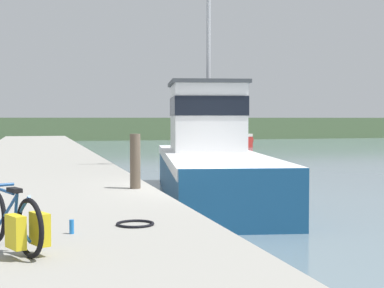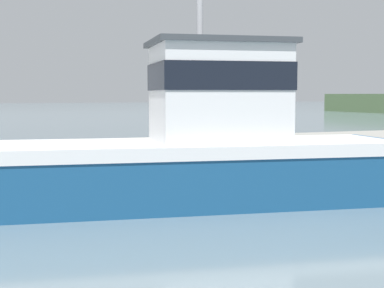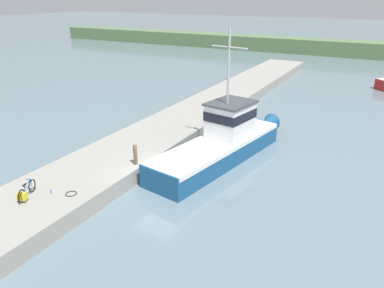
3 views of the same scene
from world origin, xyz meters
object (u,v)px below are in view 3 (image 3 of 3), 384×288
(fishing_boat_main, at_px, (223,140))
(water_bottle_on_curb, at_px, (51,192))
(bicycle_touring, at_px, (25,192))
(mooring_post, at_px, (135,155))

(fishing_boat_main, xyz_separation_m, water_bottle_on_curb, (-4.89, -9.93, -0.21))
(bicycle_touring, relative_size, water_bottle_on_curb, 8.39)
(mooring_post, bearing_deg, fishing_boat_main, 57.85)
(bicycle_touring, height_order, water_bottle_on_curb, bicycle_touring)
(fishing_boat_main, bearing_deg, mooring_post, -112.29)
(fishing_boat_main, xyz_separation_m, mooring_post, (-3.24, -5.16, 0.29))
(bicycle_touring, bearing_deg, fishing_boat_main, 38.98)
(mooring_post, distance_m, water_bottle_on_curb, 5.08)
(mooring_post, bearing_deg, water_bottle_on_curb, -109.10)
(water_bottle_on_curb, bearing_deg, mooring_post, 70.90)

